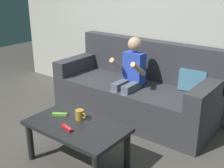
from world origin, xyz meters
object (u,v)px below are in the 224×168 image
(game_remote_red_center, at_px, (67,128))
(coffee_mug, at_px, (80,115))
(coffee_table, at_px, (77,131))
(couch, at_px, (136,91))
(game_remote_lime_near_edge, at_px, (60,114))
(person_seated_on_couch, at_px, (130,76))

(game_remote_red_center, bearing_deg, coffee_mug, 100.88)
(coffee_table, distance_m, coffee_mug, 0.15)
(couch, relative_size, coffee_table, 2.17)
(couch, height_order, game_remote_lime_near_edge, couch)
(game_remote_lime_near_edge, bearing_deg, game_remote_red_center, -30.71)
(coffee_table, bearing_deg, couch, 96.64)
(coffee_table, distance_m, game_remote_red_center, 0.14)
(person_seated_on_couch, xyz_separation_m, game_remote_red_center, (0.12, -1.13, -0.16))
(person_seated_on_couch, height_order, game_remote_lime_near_edge, person_seated_on_couch)
(couch, bearing_deg, game_remote_lime_near_edge, -95.47)
(coffee_mug, bearing_deg, coffee_table, -65.97)
(game_remote_red_center, distance_m, coffee_mug, 0.21)
(game_remote_red_center, xyz_separation_m, coffee_mug, (-0.04, 0.21, 0.04))
(coffee_mug, bearing_deg, game_remote_lime_near_edge, -165.25)
(couch, xyz_separation_m, coffee_mug, (0.10, -1.12, 0.14))
(coffee_table, bearing_deg, game_remote_lime_near_edge, 171.56)
(couch, xyz_separation_m, game_remote_lime_near_edge, (-0.11, -1.18, 0.11))
(person_seated_on_couch, distance_m, coffee_table, 1.06)
(game_remote_red_center, bearing_deg, person_seated_on_couch, 95.88)
(person_seated_on_couch, relative_size, coffee_table, 1.10)
(couch, relative_size, game_remote_lime_near_edge, 14.49)
(person_seated_on_couch, distance_m, coffee_mug, 0.94)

